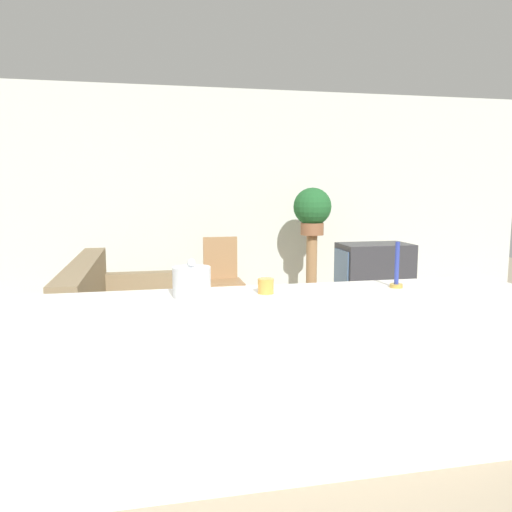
{
  "coord_description": "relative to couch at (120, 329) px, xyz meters",
  "views": [
    {
      "loc": [
        -0.57,
        -2.82,
        1.5
      ],
      "look_at": [
        0.41,
        1.78,
        0.85
      ],
      "focal_mm": 35.0,
      "sensor_mm": 36.0,
      "label": 1
    }
  ],
  "objects": [
    {
      "name": "couch",
      "position": [
        0.0,
        0.0,
        0.0
      ],
      "size": [
        0.87,
        2.06,
        0.89
      ],
      "color": "#847051",
      "rests_on": "ground_plane"
    },
    {
      "name": "wooden_chair",
      "position": [
        1.06,
        1.34,
        0.2
      ],
      "size": [
        0.44,
        0.44,
        0.93
      ],
      "color": "#9E754C",
      "rests_on": "ground_plane"
    },
    {
      "name": "potted_plant",
      "position": [
        2.15,
        1.39,
        0.94
      ],
      "size": [
        0.45,
        0.45,
        0.56
      ],
      "color": "#8E5B3D",
      "rests_on": "plant_stand"
    },
    {
      "name": "ground_plane",
      "position": [
        0.84,
        -1.42,
        -0.31
      ],
      "size": [
        14.0,
        14.0,
        0.0
      ],
      "primitive_type": "plane",
      "color": "tan"
    },
    {
      "name": "wall_back",
      "position": [
        0.84,
        2.01,
        1.04
      ],
      "size": [
        9.0,
        0.06,
        2.7
      ],
      "color": "silver",
      "rests_on": "ground_plane"
    },
    {
      "name": "candle_jar",
      "position": [
        0.85,
        -1.79,
        0.69
      ],
      "size": [
        0.08,
        0.08,
        0.08
      ],
      "color": "gold",
      "rests_on": "foreground_counter"
    },
    {
      "name": "television",
      "position": [
        2.44,
        0.31,
        0.39
      ],
      "size": [
        0.71,
        0.43,
        0.49
      ],
      "color": "#333338",
      "rests_on": "tv_stand"
    },
    {
      "name": "tv_stand",
      "position": [
        2.45,
        0.31,
        -0.08
      ],
      "size": [
        0.9,
        0.45,
        0.45
      ],
      "color": "#9E754C",
      "rests_on": "ground_plane"
    },
    {
      "name": "candlestick",
      "position": [
        1.57,
        -1.79,
        0.73
      ],
      "size": [
        0.07,
        0.07,
        0.25
      ],
      "color": "#B7933D",
      "rests_on": "foreground_counter"
    },
    {
      "name": "decorative_bowl",
      "position": [
        0.47,
        -1.79,
        0.72
      ],
      "size": [
        0.19,
        0.19,
        0.19
      ],
      "color": "silver",
      "rests_on": "foreground_counter"
    },
    {
      "name": "foreground_counter",
      "position": [
        0.84,
        -1.79,
        0.17
      ],
      "size": [
        2.86,
        0.44,
        0.96
      ],
      "color": "white",
      "rests_on": "ground_plane"
    },
    {
      "name": "plant_stand",
      "position": [
        2.15,
        1.39,
        0.16
      ],
      "size": [
        0.13,
        0.13,
        0.94
      ],
      "color": "#9E754C",
      "rests_on": "ground_plane"
    }
  ]
}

